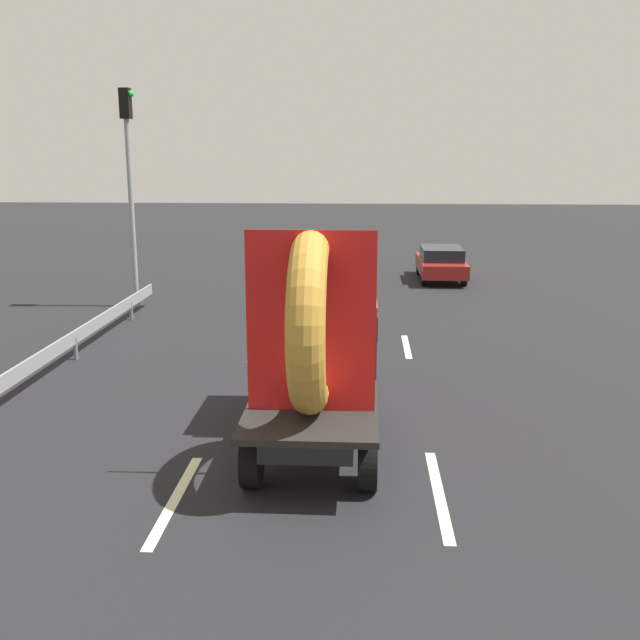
# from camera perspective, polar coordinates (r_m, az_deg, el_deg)

# --- Properties ---
(ground_plane) EXTENTS (120.00, 120.00, 0.00)m
(ground_plane) POSITION_cam_1_polar(r_m,az_deg,el_deg) (13.10, -0.33, -8.58)
(ground_plane) COLOR black
(flatbed_truck) EXTENTS (2.02, 5.01, 3.76)m
(flatbed_truck) POSITION_cam_1_polar(r_m,az_deg,el_deg) (12.20, -0.19, -1.74)
(flatbed_truck) COLOR black
(flatbed_truck) RESTS_ON ground_plane
(distant_sedan) EXTENTS (1.70, 3.96, 1.29)m
(distant_sedan) POSITION_cam_1_polar(r_m,az_deg,el_deg) (28.57, 9.52, 4.51)
(distant_sedan) COLOR black
(distant_sedan) RESTS_ON ground_plane
(traffic_light) EXTENTS (0.42, 0.36, 6.76)m
(traffic_light) POSITION_cam_1_polar(r_m,az_deg,el_deg) (23.64, -14.79, 11.39)
(traffic_light) COLOR gray
(traffic_light) RESTS_ON ground_plane
(guardrail) EXTENTS (0.10, 16.93, 0.71)m
(guardrail) POSITION_cam_1_polar(r_m,az_deg,el_deg) (16.31, -21.52, -3.17)
(guardrail) COLOR gray
(guardrail) RESTS_ON ground_plane
(lane_dash_left_near) EXTENTS (0.16, 2.84, 0.01)m
(lane_dash_left_near) POSITION_cam_1_polar(r_m,az_deg,el_deg) (10.84, -11.35, -13.64)
(lane_dash_left_near) COLOR beige
(lane_dash_left_near) RESTS_ON ground_plane
(lane_dash_left_far) EXTENTS (0.16, 2.99, 0.01)m
(lane_dash_left_far) POSITION_cam_1_polar(r_m,az_deg,el_deg) (18.64, -4.83, -2.03)
(lane_dash_left_far) COLOR beige
(lane_dash_left_far) RESTS_ON ground_plane
(lane_dash_right_near) EXTENTS (0.16, 2.91, 0.01)m
(lane_dash_right_near) POSITION_cam_1_polar(r_m,az_deg,el_deg) (10.93, 9.34, -13.32)
(lane_dash_right_near) COLOR beige
(lane_dash_right_near) RESTS_ON ground_plane
(lane_dash_right_far) EXTENTS (0.16, 2.27, 0.01)m
(lane_dash_right_far) POSITION_cam_1_polar(r_m,az_deg,el_deg) (18.62, 6.84, -2.09)
(lane_dash_right_far) COLOR beige
(lane_dash_right_far) RESTS_ON ground_plane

